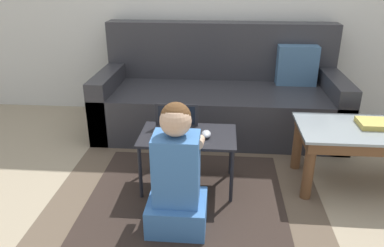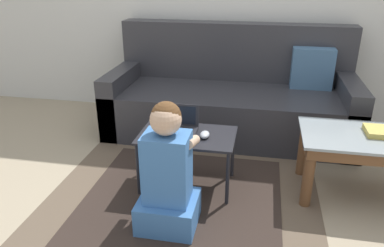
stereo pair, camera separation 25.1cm
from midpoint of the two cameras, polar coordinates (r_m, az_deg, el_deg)
name	(u,v)px [view 2 (the right image)]	position (r m, az deg, el deg)	size (l,w,h in m)	color
ground_plane	(191,195)	(2.58, 2.62, -10.94)	(16.00, 16.00, 0.00)	gray
area_rug	(181,203)	(2.50, 1.19, -12.10)	(1.79, 1.87, 0.01)	brown
couch	(232,98)	(3.47, 8.14, 3.87)	(2.16, 0.91, 0.94)	#2D2D33
laptop_desk	(187,140)	(2.51, 2.13, -2.63)	(0.64, 0.40, 0.40)	black
laptop	(176,127)	(2.52, 0.35, -0.55)	(0.29, 0.16, 0.18)	#232328
computer_mouse	(205,135)	(2.44, 4.89, -1.78)	(0.06, 0.10, 0.04)	#B2B7C1
person_seated	(168,176)	(2.14, -0.37, -8.09)	(0.34, 0.40, 0.78)	#3D70B2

